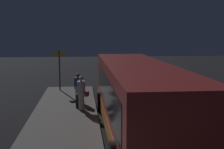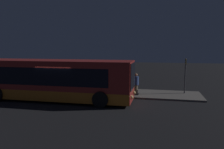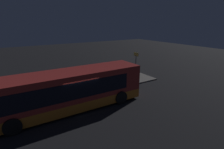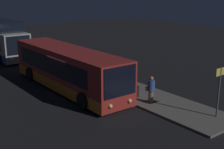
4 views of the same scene
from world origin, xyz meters
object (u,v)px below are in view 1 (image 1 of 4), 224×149
object	(u,v)px
passenger_boarding	(81,92)
suitcase	(78,100)
bus_lead	(137,100)
sign_post	(59,65)
passenger_waiting	(78,87)

from	to	relation	value
passenger_boarding	suitcase	size ratio (longest dim) A/B	1.80
bus_lead	passenger_boarding	distance (m)	4.46
passenger_boarding	sign_post	size ratio (longest dim) A/B	0.63
passenger_boarding	sign_post	world-z (taller)	sign_post
suitcase	sign_post	xyz separation A→B (m)	(5.12, 1.28, 1.37)
bus_lead	suitcase	bearing A→B (deg)	28.90
passenger_boarding	passenger_waiting	world-z (taller)	passenger_boarding
passenger_boarding	passenger_waiting	xyz separation A→B (m)	(1.94, 0.20, -0.06)
passenger_boarding	suitcase	xyz separation A→B (m)	(0.58, 0.22, -0.57)
bus_lead	passenger_waiting	xyz separation A→B (m)	(5.79, 2.43, -0.43)
passenger_waiting	suitcase	size ratio (longest dim) A/B	1.70
passenger_boarding	bus_lead	bearing A→B (deg)	56.03
suitcase	sign_post	world-z (taller)	sign_post
passenger_boarding	suitcase	distance (m)	0.84
sign_post	bus_lead	bearing A→B (deg)	-158.69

